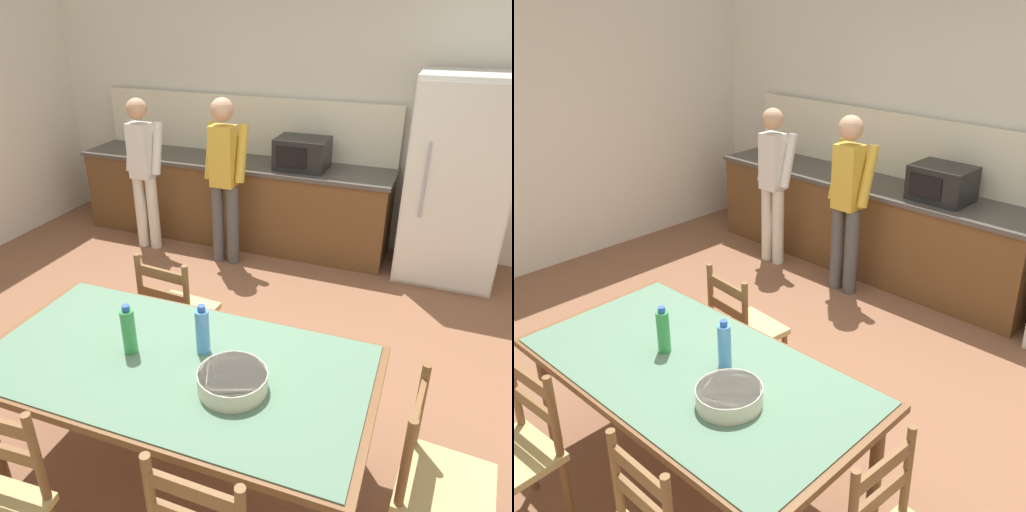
% 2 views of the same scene
% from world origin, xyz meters
% --- Properties ---
extents(ground_plane, '(8.32, 8.32, 0.00)m').
position_xyz_m(ground_plane, '(0.00, 0.00, 0.00)').
color(ground_plane, brown).
extents(wall_back, '(6.52, 0.12, 2.90)m').
position_xyz_m(wall_back, '(0.00, 2.66, 1.45)').
color(wall_back, silver).
rests_on(wall_back, ground).
extents(kitchen_counter, '(3.35, 0.66, 0.88)m').
position_xyz_m(kitchen_counter, '(-0.95, 2.23, 0.44)').
color(kitchen_counter, brown).
rests_on(kitchen_counter, ground).
extents(counter_splashback, '(3.31, 0.03, 0.60)m').
position_xyz_m(counter_splashback, '(-0.95, 2.54, 1.18)').
color(counter_splashback, '#EFE8CB').
rests_on(counter_splashback, kitchen_counter).
extents(refrigerator, '(0.86, 0.73, 1.84)m').
position_xyz_m(refrigerator, '(1.26, 2.19, 0.92)').
color(refrigerator, silver).
rests_on(refrigerator, ground).
extents(microwave, '(0.50, 0.39, 0.30)m').
position_xyz_m(microwave, '(-0.18, 2.21, 1.03)').
color(microwave, black).
rests_on(microwave, kitchen_counter).
extents(dining_table, '(1.97, 1.05, 0.75)m').
position_xyz_m(dining_table, '(0.07, -0.74, 0.68)').
color(dining_table, brown).
rests_on(dining_table, ground).
extents(bottle_near_centre, '(0.07, 0.07, 0.27)m').
position_xyz_m(bottle_near_centre, '(-0.17, -0.74, 0.87)').
color(bottle_near_centre, green).
rests_on(bottle_near_centre, dining_table).
extents(bottle_off_centre, '(0.07, 0.07, 0.27)m').
position_xyz_m(bottle_off_centre, '(0.17, -0.61, 0.87)').
color(bottle_off_centre, '#4C8ED6').
rests_on(bottle_off_centre, dining_table).
extents(serving_bowl, '(0.32, 0.32, 0.09)m').
position_xyz_m(serving_bowl, '(0.42, -0.81, 0.80)').
color(serving_bowl, beige).
rests_on(serving_bowl, dining_table).
extents(chair_side_far_left, '(0.45, 0.43, 0.91)m').
position_xyz_m(chair_side_far_left, '(-0.39, 0.05, 0.44)').
color(chair_side_far_left, brown).
rests_on(chair_side_far_left, ground).
extents(chair_head_end, '(0.42, 0.44, 0.91)m').
position_xyz_m(chair_head_end, '(1.34, -0.71, 0.44)').
color(chair_head_end, brown).
rests_on(chair_head_end, ground).
extents(person_at_sink, '(0.39, 0.27, 1.54)m').
position_xyz_m(person_at_sink, '(-1.69, 1.71, 0.87)').
color(person_at_sink, silver).
rests_on(person_at_sink, ground).
extents(person_at_counter, '(0.40, 0.28, 1.60)m').
position_xyz_m(person_at_counter, '(-0.78, 1.69, 0.90)').
color(person_at_counter, '#4C4C4C').
rests_on(person_at_counter, ground).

